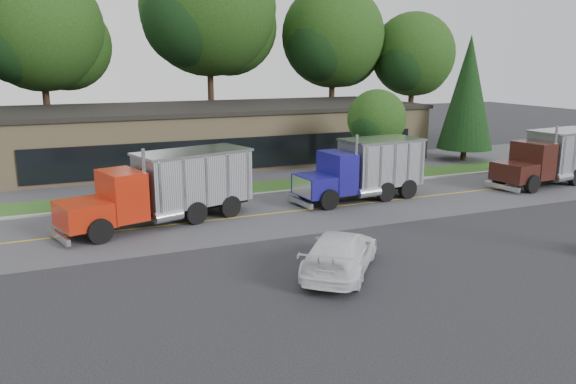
# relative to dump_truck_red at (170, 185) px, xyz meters

# --- Properties ---
(ground) EXTENTS (140.00, 140.00, 0.00)m
(ground) POSITION_rel_dump_truck_red_xyz_m (4.88, -9.59, -1.81)
(ground) COLOR #333339
(ground) RESTS_ON ground
(road) EXTENTS (60.00, 8.00, 0.02)m
(road) POSITION_rel_dump_truck_red_xyz_m (4.88, -0.59, -1.81)
(road) COLOR #5D5D63
(road) RESTS_ON ground
(center_line) EXTENTS (60.00, 0.12, 0.01)m
(center_line) POSITION_rel_dump_truck_red_xyz_m (4.88, -0.59, -1.81)
(center_line) COLOR gold
(center_line) RESTS_ON ground
(curb) EXTENTS (60.00, 0.30, 0.12)m
(curb) POSITION_rel_dump_truck_red_xyz_m (4.88, 3.61, -1.81)
(curb) COLOR #9E9E99
(curb) RESTS_ON ground
(grass_verge) EXTENTS (60.00, 3.40, 0.03)m
(grass_verge) POSITION_rel_dump_truck_red_xyz_m (4.88, 5.41, -1.81)
(grass_verge) COLOR #2C6522
(grass_verge) RESTS_ON ground
(far_parking) EXTENTS (60.00, 7.00, 0.02)m
(far_parking) POSITION_rel_dump_truck_red_xyz_m (4.88, 10.41, -1.81)
(far_parking) COLOR #5D5D63
(far_parking) RESTS_ON ground
(strip_mall) EXTENTS (32.00, 12.00, 4.00)m
(strip_mall) POSITION_rel_dump_truck_red_xyz_m (6.88, 16.41, 0.19)
(strip_mall) COLOR #9D8560
(strip_mall) RESTS_ON ground
(tree_far_b) EXTENTS (10.73, 10.10, 15.31)m
(tree_far_b) POSITION_rel_dump_truck_red_xyz_m (-4.95, 24.54, 7.96)
(tree_far_b) COLOR #382619
(tree_far_b) RESTS_ON ground
(tree_far_c) EXTENTS (12.97, 12.21, 18.51)m
(tree_far_c) POSITION_rel_dump_truck_red_xyz_m (9.08, 24.57, 10.00)
(tree_far_c) COLOR #382619
(tree_far_c) RESTS_ON ground
(tree_far_d) EXTENTS (10.53, 9.91, 15.02)m
(tree_far_d) POSITION_rel_dump_truck_red_xyz_m (21.04, 23.54, 7.78)
(tree_far_d) COLOR #382619
(tree_far_d) RESTS_ON ground
(tree_far_e) EXTENTS (8.74, 8.23, 12.47)m
(tree_far_e) POSITION_rel_dump_truck_red_xyz_m (29.02, 21.52, 6.14)
(tree_far_e) COLOR #382619
(tree_far_e) RESTS_ON ground
(evergreen_right) EXTENTS (4.25, 4.25, 9.67)m
(evergreen_right) POSITION_rel_dump_truck_red_xyz_m (24.88, 8.41, 3.50)
(evergreen_right) COLOR #382619
(evergreen_right) RESTS_ON ground
(tree_verge) EXTENTS (4.13, 3.89, 5.89)m
(tree_verge) POSITION_rel_dump_truck_red_xyz_m (14.95, 5.46, 1.93)
(tree_verge) COLOR #382619
(tree_verge) RESTS_ON ground
(dump_truck_red) EXTENTS (9.63, 4.97, 3.36)m
(dump_truck_red) POSITION_rel_dump_truck_red_xyz_m (0.00, 0.00, 0.00)
(dump_truck_red) COLOR black
(dump_truck_red) RESTS_ON ground
(dump_truck_blue) EXTENTS (7.68, 3.28, 3.36)m
(dump_truck_blue) POSITION_rel_dump_truck_red_xyz_m (11.14, 0.40, -0.01)
(dump_truck_blue) COLOR black
(dump_truck_blue) RESTS_ON ground
(dump_truck_maroon) EXTENTS (8.62, 3.59, 3.36)m
(dump_truck_maroon) POSITION_rel_dump_truck_red_xyz_m (24.34, -0.74, -0.00)
(dump_truck_maroon) COLOR black
(dump_truck_maroon) RESTS_ON ground
(rally_car) EXTENTS (5.07, 5.47, 1.54)m
(rally_car) POSITION_rel_dump_truck_red_xyz_m (4.36, -9.19, -1.04)
(rally_car) COLOR white
(rally_car) RESTS_ON ground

